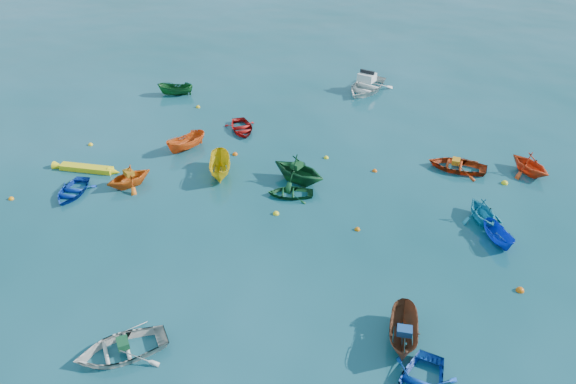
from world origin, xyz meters
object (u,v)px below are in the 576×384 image
(dinghy_white_near, at_px, (122,353))
(kayak_yellow, at_px, (87,171))
(dinghy_blue_sw, at_px, (73,194))
(motorboat_white, at_px, (366,91))

(dinghy_white_near, relative_size, kayak_yellow, 0.88)
(dinghy_blue_sw, relative_size, kayak_yellow, 0.72)
(dinghy_white_near, xyz_separation_m, motorboat_white, (3.17, 28.67, 0.00))
(kayak_yellow, relative_size, motorboat_white, 0.87)
(dinghy_blue_sw, bearing_deg, motorboat_white, 48.35)
(kayak_yellow, height_order, motorboat_white, motorboat_white)
(dinghy_blue_sw, bearing_deg, kayak_yellow, 98.34)
(dinghy_blue_sw, xyz_separation_m, kayak_yellow, (-0.82, 2.42, 0.00))
(dinghy_white_near, distance_m, kayak_yellow, 14.88)
(dinghy_blue_sw, xyz_separation_m, motorboat_white, (12.11, 19.85, 0.00))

